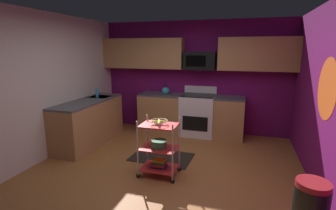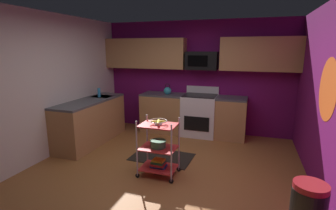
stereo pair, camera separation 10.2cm
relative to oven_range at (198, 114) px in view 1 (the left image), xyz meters
The scene contains 16 objects.
floor 2.17m from the oven_range, 94.79° to the right, with size 4.40×4.80×0.04m, color #995B2D.
wall_back 0.90m from the oven_range, 118.40° to the left, with size 4.52×0.06×2.60m, color #6B1156.
wall_left 3.30m from the oven_range, 138.84° to the right, with size 0.06×4.80×2.60m, color silver.
wall_right 3.05m from the oven_range, 45.69° to the right, with size 0.06×4.80×2.60m, color #6B1156.
wall_flower_decal 2.95m from the oven_range, 43.40° to the right, with size 0.82×0.82×0.00m, color #E5591E.
counter_run 1.14m from the oven_range, 152.31° to the right, with size 3.41×2.42×0.92m.
oven_range is the anchor object (origin of this frame).
upper_cabinets 1.40m from the oven_range, 148.68° to the left, with size 4.40×0.33×0.70m.
microwave 1.23m from the oven_range, 90.26° to the left, with size 0.70×0.39×0.40m.
rolling_cart 2.13m from the oven_range, 95.79° to the right, with size 0.62×0.42×0.91m.
fruit_bowl 2.17m from the oven_range, 95.79° to the right, with size 0.27×0.27×0.07m.
mixing_bowl_large 2.13m from the oven_range, 95.89° to the right, with size 0.25×0.25×0.11m.
book_stack 2.15m from the oven_range, 95.79° to the right, with size 0.24×0.20×0.13m.
kettle 0.93m from the oven_range, behind, with size 0.21×0.18×0.26m.
dish_soap_bottle 2.31m from the oven_range, 157.18° to the right, with size 0.06×0.06×0.20m, color #2D8CBF.
floor_rug 1.61m from the oven_range, 104.64° to the right, with size 1.10×0.70×0.01m, color black.
Camera 1 is at (1.18, -3.52, 1.96)m, focal length 27.15 mm.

